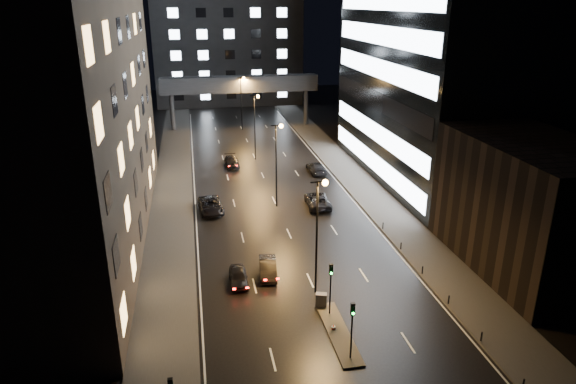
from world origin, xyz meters
name	(u,v)px	position (x,y,z in m)	size (l,w,h in m)	color
ground	(263,175)	(0.00, 40.00, 0.00)	(160.00, 160.00, 0.00)	black
sidewalk_left	(173,192)	(-12.50, 35.00, 0.07)	(5.00, 110.00, 0.15)	#383533
sidewalk_right	(357,181)	(12.50, 35.00, 0.07)	(5.00, 110.00, 0.15)	#383533
building_left	(44,40)	(-22.50, 24.00, 20.00)	(15.00, 48.00, 40.00)	#2D2319
building_right_low	(530,207)	(20.00, 9.00, 6.00)	(10.00, 18.00, 12.00)	black
building_right_glass	(456,8)	(25.00, 36.00, 22.50)	(20.00, 36.00, 45.00)	black
building_far	(227,50)	(0.00, 98.00, 12.50)	(34.00, 14.00, 25.00)	#333335
skybridge	(240,85)	(0.00, 70.00, 8.34)	(30.00, 3.00, 10.00)	#333335
median_island	(338,333)	(0.30, 2.00, 0.07)	(1.60, 8.00, 0.15)	#383533
traffic_signal_near	(331,281)	(0.30, 4.49, 3.09)	(0.28, 0.34, 4.40)	black
traffic_signal_far	(352,322)	(0.30, -1.01, 3.09)	(0.28, 0.34, 4.40)	black
bollard_row	(435,285)	(10.20, 6.50, 0.45)	(0.12, 25.12, 0.90)	black
streetlight_near	(319,223)	(0.16, 8.00, 6.50)	(1.45, 0.50, 10.15)	black
streetlight_mid_a	(278,155)	(0.16, 28.00, 6.50)	(1.45, 0.50, 10.15)	black
streetlight_mid_b	(256,119)	(0.16, 48.00, 6.50)	(1.45, 0.50, 10.15)	black
streetlight_far	(242,96)	(0.16, 68.00, 6.50)	(1.45, 0.50, 10.15)	black
car_away_a	(238,277)	(-6.32, 10.70, 0.66)	(1.55, 3.86, 1.32)	black
car_away_b	(268,268)	(-3.55, 11.70, 0.71)	(1.51, 4.33, 1.43)	black
car_away_c	(211,205)	(-7.91, 27.75, 0.78)	(2.58, 5.59, 1.55)	black
car_away_d	(232,162)	(-3.96, 45.06, 0.71)	(1.99, 4.90, 1.42)	black
car_toward_a	(318,200)	(4.87, 27.04, 0.79)	(2.63, 5.71, 1.59)	black
car_toward_b	(316,168)	(7.82, 39.74, 0.76)	(2.13, 5.24, 1.52)	black
utility_cabinet	(321,300)	(-0.10, 5.70, 0.70)	(0.89, 0.53, 1.10)	#4C4D4F
cone_a	(333,327)	(0.04, 2.43, 0.28)	(0.39, 0.39, 0.55)	#FF350D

